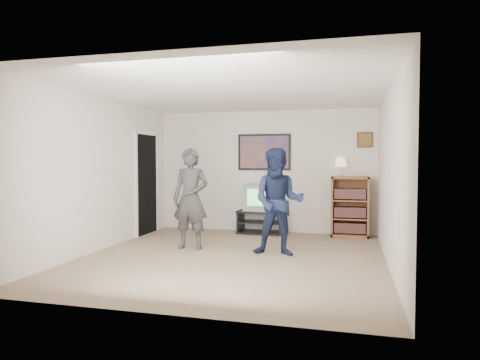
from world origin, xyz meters
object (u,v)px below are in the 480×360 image
at_px(person_tall, 191,199).
at_px(media_stand, 261,222).
at_px(bookshelf, 350,207).
at_px(person_short, 279,202).
at_px(crt_television, 262,197).

bearing_deg(person_tall, media_stand, 66.24).
xyz_separation_m(media_stand, bookshelf, (1.74, 0.05, 0.35)).
distance_m(media_stand, person_short, 2.10).
height_order(bookshelf, person_short, person_short).
bearing_deg(bookshelf, person_tall, -144.63).
distance_m(crt_television, person_tall, 1.97).
bearing_deg(person_short, crt_television, 107.41).
distance_m(person_tall, person_short, 1.50).
xyz_separation_m(person_tall, person_short, (1.50, -0.12, -0.00)).
relative_size(bookshelf, person_short, 0.70).
relative_size(media_stand, bookshelf, 0.81).
distance_m(media_stand, bookshelf, 1.78).
relative_size(bookshelf, person_tall, 0.69).
bearing_deg(person_short, person_tall, 173.97).
bearing_deg(person_tall, bookshelf, 36.75).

